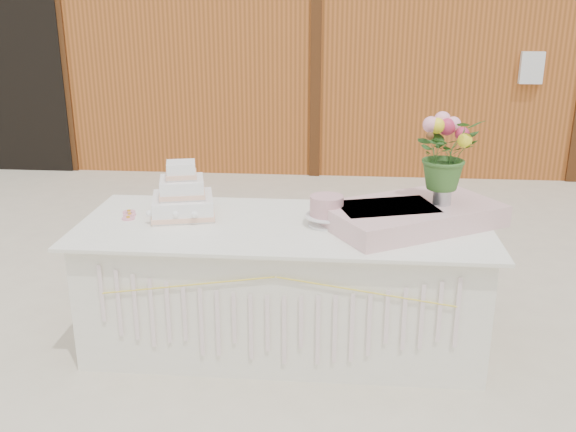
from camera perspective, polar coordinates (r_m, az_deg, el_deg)
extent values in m
plane|color=beige|center=(4.06, -0.37, -11.04)|extent=(80.00, 80.00, 0.00)
cube|color=#AB5723|center=(9.53, 3.07, 15.53)|extent=(12.00, 4.00, 3.00)
cube|color=white|center=(3.89, -0.38, -6.24)|extent=(2.28, 0.88, 0.75)
cube|color=white|center=(3.74, -0.40, -0.88)|extent=(2.40, 1.00, 0.02)
cube|color=white|center=(3.93, -9.31, 0.90)|extent=(0.43, 0.43, 0.12)
cube|color=#FFC0A1|center=(3.94, -9.29, 0.39)|extent=(0.44, 0.44, 0.03)
cube|color=white|center=(3.89, -9.40, 2.53)|extent=(0.31, 0.31, 0.11)
cube|color=#FFC0A1|center=(3.90, -9.38, 2.10)|extent=(0.32, 0.32, 0.03)
cube|color=white|center=(3.86, -9.48, 4.04)|extent=(0.20, 0.20, 0.10)
cube|color=#FFC0A1|center=(3.87, -9.46, 3.67)|extent=(0.22, 0.22, 0.03)
cylinder|color=white|center=(3.73, 3.42, -0.74)|extent=(0.21, 0.21, 0.01)
cylinder|color=white|center=(3.72, 3.43, -0.35)|extent=(0.06, 0.06, 0.04)
cylinder|color=white|center=(3.71, 3.43, 0.01)|extent=(0.25, 0.25, 0.01)
cylinder|color=#D09796|center=(3.69, 3.45, 0.93)|extent=(0.19, 0.19, 0.11)
cube|color=beige|center=(3.78, 10.92, 0.13)|extent=(1.14, 0.99, 0.12)
cylinder|color=#BCBCC1|center=(3.79, 13.57, 2.08)|extent=(0.10, 0.10, 0.14)
imported|color=#376528|center=(3.72, 13.88, 6.14)|extent=(0.47, 0.46, 0.41)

